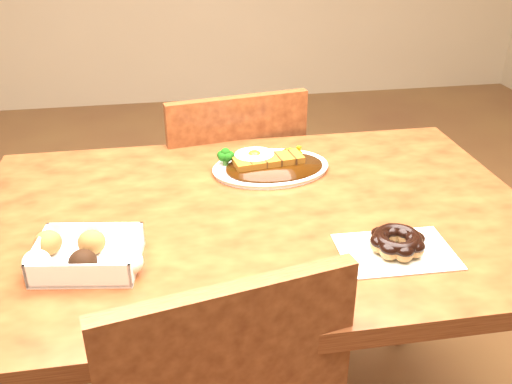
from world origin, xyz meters
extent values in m
cube|color=#471D0E|center=(0.00, 0.00, 0.73)|extent=(1.20, 0.80, 0.04)
cylinder|color=#471D0E|center=(-0.54, 0.34, 0.35)|extent=(0.06, 0.06, 0.71)
cylinder|color=#471D0E|center=(0.54, 0.34, 0.35)|extent=(0.06, 0.06, 0.71)
cube|color=#471D0E|center=(-0.01, 0.60, 0.43)|extent=(0.48, 0.48, 0.04)
cylinder|color=#471D0E|center=(0.13, 0.80, 0.21)|extent=(0.04, 0.04, 0.41)
cylinder|color=#471D0E|center=(-0.21, 0.74, 0.21)|extent=(0.04, 0.04, 0.41)
cylinder|color=#471D0E|center=(0.18, 0.46, 0.21)|extent=(0.04, 0.04, 0.41)
cylinder|color=#471D0E|center=(-0.15, 0.40, 0.21)|extent=(0.04, 0.04, 0.41)
cube|color=#471D0E|center=(0.02, 0.41, 0.67)|extent=(0.40, 0.09, 0.40)
ellipsoid|color=white|center=(0.07, 0.19, 0.76)|extent=(0.30, 0.22, 0.01)
ellipsoid|color=black|center=(0.07, 0.18, 0.77)|extent=(0.25, 0.18, 0.01)
cube|color=#6B380C|center=(0.06, 0.20, 0.77)|extent=(0.18, 0.08, 0.02)
ellipsoid|color=white|center=(0.03, 0.21, 0.79)|extent=(0.10, 0.09, 0.01)
ellipsoid|color=#FFB214|center=(0.03, 0.21, 0.79)|extent=(0.03, 0.03, 0.02)
cube|color=white|center=(-0.34, -0.15, 0.77)|extent=(0.20, 0.17, 0.05)
ellipsoid|color=beige|center=(-0.42, -0.17, 0.78)|extent=(0.05, 0.05, 0.05)
ellipsoid|color=black|center=(-0.34, -0.18, 0.78)|extent=(0.05, 0.05, 0.05)
ellipsoid|color=beige|center=(-0.26, -0.19, 0.78)|extent=(0.05, 0.05, 0.05)
ellipsoid|color=brown|center=(-0.41, -0.10, 0.78)|extent=(0.05, 0.05, 0.05)
ellipsoid|color=brown|center=(-0.33, -0.11, 0.78)|extent=(0.05, 0.05, 0.05)
cube|color=silver|center=(0.24, -0.20, 0.75)|extent=(0.22, 0.16, 0.00)
torus|color=olive|center=(0.24, -0.20, 0.77)|extent=(0.11, 0.11, 0.03)
torus|color=black|center=(0.24, -0.20, 0.78)|extent=(0.10, 0.10, 0.02)
camera|label=1|loc=(-0.18, -1.05, 1.36)|focal=40.00mm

